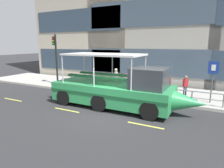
# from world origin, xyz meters

# --- Properties ---
(ground_plane) EXTENTS (120.00, 120.00, 0.00)m
(ground_plane) POSITION_xyz_m (0.00, 0.00, 0.00)
(ground_plane) COLOR #2B2B2D
(sidewalk) EXTENTS (32.00, 4.80, 0.18)m
(sidewalk) POSITION_xyz_m (0.00, 5.60, 0.09)
(sidewalk) COLOR #A8A59E
(sidewalk) RESTS_ON ground_plane
(curb_edge) EXTENTS (32.00, 0.18, 0.18)m
(curb_edge) POSITION_xyz_m (0.00, 3.11, 0.09)
(curb_edge) COLOR #B2ADA3
(curb_edge) RESTS_ON ground_plane
(lane_centreline) EXTENTS (25.80, 0.12, 0.01)m
(lane_centreline) POSITION_xyz_m (-0.00, -0.68, 0.00)
(lane_centreline) COLOR #DBD64C
(lane_centreline) RESTS_ON ground_plane
(curb_guardrail) EXTENTS (12.10, 0.09, 0.83)m
(curb_guardrail) POSITION_xyz_m (-0.27, 3.45, 0.73)
(curb_guardrail) COLOR gray
(curb_guardrail) RESTS_ON sidewalk
(traffic_light_pole) EXTENTS (0.24, 0.46, 4.44)m
(traffic_light_pole) POSITION_xyz_m (-7.36, 3.94, 2.86)
(traffic_light_pole) COLOR black
(traffic_light_pole) RESTS_ON sidewalk
(parking_sign) EXTENTS (0.60, 0.12, 2.61)m
(parking_sign) POSITION_xyz_m (5.04, 4.22, 1.95)
(parking_sign) COLOR #4C4F54
(parking_sign) RESTS_ON sidewalk
(leaned_bicycle) EXTENTS (1.74, 0.46, 0.96)m
(leaned_bicycle) POSITION_xyz_m (-5.64, 3.98, 0.56)
(leaned_bicycle) COLOR black
(leaned_bicycle) RESTS_ON sidewalk
(duck_tour_boat) EXTENTS (9.25, 2.70, 3.24)m
(duck_tour_boat) POSITION_xyz_m (0.12, 1.25, 1.09)
(duck_tour_boat) COLOR #2D9351
(duck_tour_boat) RESTS_ON ground_plane
(pedestrian_near_bow) EXTENTS (0.35, 0.31, 1.51)m
(pedestrian_near_bow) POSITION_xyz_m (3.42, 4.91, 1.09)
(pedestrian_near_bow) COLOR #1E2338
(pedestrian_near_bow) RESTS_ON sidewalk
(pedestrian_mid_left) EXTENTS (0.21, 0.45, 1.57)m
(pedestrian_mid_left) POSITION_xyz_m (0.14, 4.77, 1.13)
(pedestrian_mid_left) COLOR #1E2338
(pedestrian_mid_left) RESTS_ON sidewalk
(pedestrian_mid_right) EXTENTS (0.39, 0.36, 1.74)m
(pedestrian_mid_right) POSITION_xyz_m (-1.78, 4.60, 1.23)
(pedestrian_mid_right) COLOR #1E2338
(pedestrian_mid_right) RESTS_ON sidewalk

